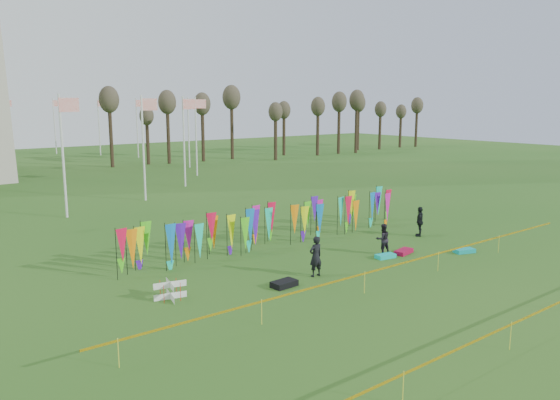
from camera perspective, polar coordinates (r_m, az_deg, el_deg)
ground at (r=24.22m, az=9.97°, el=-7.95°), size 160.00×160.00×0.00m
banner_row at (r=29.10m, az=0.10°, el=-2.25°), size 18.64×0.64×2.09m
caution_tape_near at (r=23.14m, az=11.69°, el=-6.85°), size 26.00×0.02×0.90m
caution_tape_far at (r=19.91m, az=25.61°, el=-10.51°), size 26.00×0.02×0.90m
tree_line at (r=77.09m, az=1.90°, el=9.22°), size 53.92×1.92×7.84m
box_kite at (r=21.61m, az=-11.40°, el=-9.24°), size 0.65×0.65×0.72m
person_left at (r=23.78m, az=3.75°, el=-5.90°), size 0.67×0.50×1.79m
person_mid at (r=27.64m, az=10.69°, el=-4.03°), size 0.85×0.66×1.54m
person_right at (r=31.74m, az=14.40°, el=-2.19°), size 1.14×1.03×1.70m
kite_bag_turquoise at (r=27.14m, az=10.96°, el=-5.77°), size 1.04×0.64×0.20m
kite_bag_red at (r=28.09m, az=12.80°, el=-5.28°), size 1.23×0.76×0.21m
kite_bag_black at (r=22.67m, az=0.44°, el=-8.74°), size 1.11×0.70×0.25m
kite_bag_teal at (r=29.10m, az=18.70°, el=-5.05°), size 1.14×0.80×0.20m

